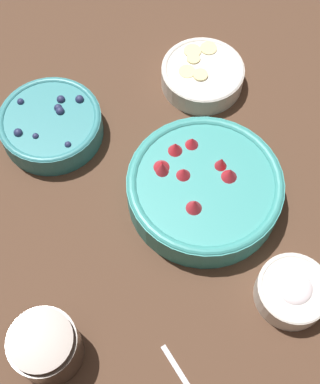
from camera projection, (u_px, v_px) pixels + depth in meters
name	position (u px, v px, depth m)	size (l,w,h in m)	color
ground_plane	(163.00, 194.00, 0.92)	(4.00, 4.00, 0.00)	#4C3323
bowl_strawberries	(204.00, 187.00, 0.88)	(0.26, 0.26, 0.08)	teal
bowl_blueberries	(51.00, 124.00, 0.95)	(0.18, 0.18, 0.06)	teal
bowl_bananas	(202.00, 74.00, 1.01)	(0.16, 0.16, 0.05)	silver
bowl_cream	(293.00, 291.00, 0.81)	(0.11, 0.11, 0.05)	silver
jar_chocolate	(47.00, 347.00, 0.76)	(0.10, 0.10, 0.09)	#4C3D33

